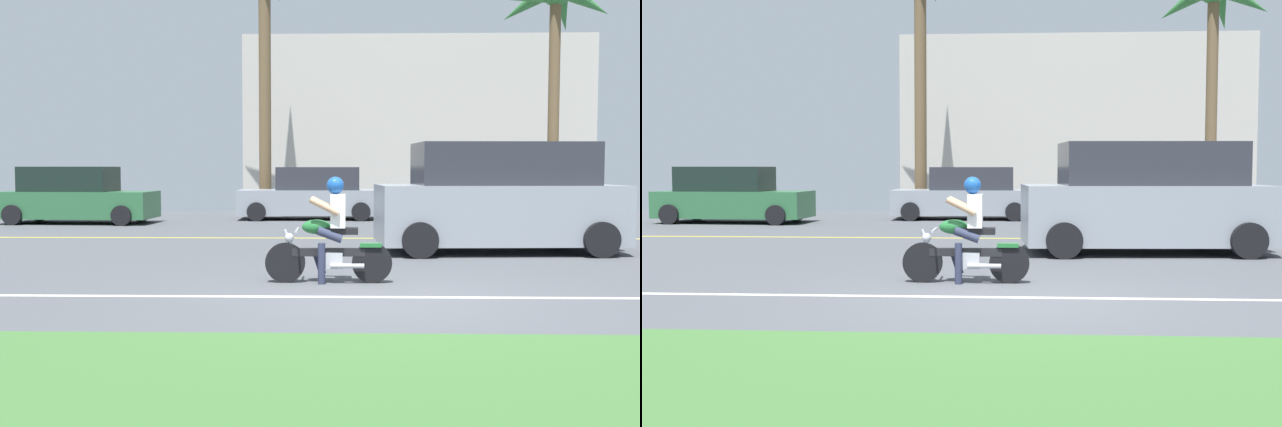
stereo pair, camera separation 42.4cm
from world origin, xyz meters
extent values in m
cube|color=#4C4F54|center=(0.00, 3.00, -0.02)|extent=(56.00, 30.00, 0.04)
cube|color=#3D6B33|center=(0.00, -4.10, 0.03)|extent=(56.00, 3.80, 0.06)
cube|color=silver|center=(0.00, 0.07, 0.00)|extent=(50.40, 0.12, 0.01)
cube|color=yellow|center=(0.00, 7.70, 0.00)|extent=(50.40, 0.12, 0.01)
cylinder|color=black|center=(-1.25, 1.22, 0.28)|extent=(0.55, 0.09, 0.55)
cylinder|color=black|center=(-0.05, 1.22, 0.28)|extent=(0.55, 0.09, 0.55)
cylinder|color=#B7BAC1|center=(-1.16, 1.22, 0.50)|extent=(0.25, 0.05, 0.48)
cube|color=black|center=(-0.65, 1.22, 0.42)|extent=(1.01, 0.10, 0.11)
cube|color=#B7BAC1|center=(-0.61, 1.22, 0.31)|extent=(0.30, 0.19, 0.22)
ellipsoid|color=#236B33|center=(-0.82, 1.22, 0.77)|extent=(0.41, 0.22, 0.20)
cube|color=black|center=(-0.47, 1.22, 0.72)|extent=(0.44, 0.20, 0.09)
cube|color=#236B33|center=(-0.07, 1.22, 0.53)|extent=(0.30, 0.15, 0.06)
cylinder|color=#B7BAC1|center=(-1.09, 1.22, 0.73)|extent=(0.04, 0.57, 0.03)
sphere|color=#B7BAC1|center=(-1.20, 1.22, 0.62)|extent=(0.13, 0.13, 0.13)
cylinder|color=#B7BAC1|center=(-0.40, 1.11, 0.25)|extent=(0.46, 0.07, 0.06)
cube|color=white|center=(-0.52, 1.22, 1.00)|extent=(0.20, 0.30, 0.46)
sphere|color=#194C9E|center=(-0.56, 1.22, 1.35)|extent=(0.24, 0.24, 0.24)
cylinder|color=#2D334C|center=(-0.63, 1.31, 0.67)|extent=(0.37, 0.12, 0.23)
cylinder|color=#2D334C|center=(-0.64, 1.13, 0.67)|extent=(0.37, 0.12, 0.23)
cylinder|color=#2D334C|center=(-0.75, 1.09, 0.28)|extent=(0.10, 0.10, 0.56)
cylinder|color=#2D334C|center=(-0.78, 1.33, 0.25)|extent=(0.19, 0.10, 0.31)
cylinder|color=tan|center=(-0.71, 1.40, 1.06)|extent=(0.42, 0.08, 0.26)
cylinder|color=tan|center=(-0.71, 1.04, 1.06)|extent=(0.42, 0.08, 0.26)
cube|color=#8C939E|center=(2.45, 5.08, 0.72)|extent=(4.55, 2.17, 1.09)
cube|color=#2D2F36|center=(2.54, 5.09, 1.66)|extent=(3.29, 1.84, 0.79)
cylinder|color=black|center=(4.00, 6.14, 0.32)|extent=(0.65, 0.25, 0.64)
cylinder|color=black|center=(0.80, 5.97, 0.32)|extent=(0.65, 0.25, 0.64)
cylinder|color=black|center=(4.10, 4.20, 0.32)|extent=(0.65, 0.25, 0.64)
cylinder|color=black|center=(0.90, 4.03, 0.32)|extent=(0.65, 0.25, 0.64)
cylinder|color=black|center=(4.77, 5.21, 0.77)|extent=(0.23, 0.59, 0.58)
cube|color=#2D663D|center=(-7.94, 12.02, 0.53)|extent=(4.38, 1.90, 0.76)
cube|color=black|center=(-8.19, 12.03, 1.26)|extent=(2.56, 1.56, 0.70)
cylinder|color=black|center=(-9.53, 11.28, 0.28)|extent=(0.57, 0.21, 0.56)
cylinder|color=black|center=(-6.44, 11.10, 0.28)|extent=(0.57, 0.21, 0.56)
cylinder|color=black|center=(-9.43, 12.93, 0.28)|extent=(0.57, 0.21, 0.56)
cylinder|color=black|center=(-6.35, 12.76, 0.28)|extent=(0.57, 0.21, 0.56)
cube|color=#8C939E|center=(-1.45, 13.86, 0.53)|extent=(4.34, 1.83, 0.75)
cube|color=#2D2F36|center=(-1.20, 13.87, 1.25)|extent=(2.53, 1.54, 0.69)
cylinder|color=black|center=(0.07, 14.75, 0.28)|extent=(0.56, 0.20, 0.56)
cylinder|color=black|center=(-3.02, 14.67, 0.28)|extent=(0.56, 0.20, 0.56)
cylinder|color=black|center=(0.12, 13.05, 0.28)|extent=(0.56, 0.20, 0.56)
cylinder|color=black|center=(-2.97, 12.96, 0.28)|extent=(0.56, 0.20, 0.56)
cube|color=silver|center=(3.85, 12.62, 0.49)|extent=(3.80, 2.03, 0.68)
cube|color=#414147|center=(3.63, 12.61, 1.15)|extent=(2.24, 1.66, 0.63)
cylinder|color=black|center=(2.60, 11.65, 0.28)|extent=(0.57, 0.22, 0.56)
cylinder|color=black|center=(5.23, 11.86, 0.28)|extent=(0.57, 0.22, 0.56)
cylinder|color=black|center=(2.46, 13.39, 0.28)|extent=(0.57, 0.22, 0.56)
cylinder|color=black|center=(5.10, 13.60, 0.28)|extent=(0.57, 0.22, 0.56)
cylinder|color=brown|center=(-2.98, 15.69, 3.99)|extent=(0.40, 0.40, 7.98)
cylinder|color=brown|center=(6.39, 15.46, 3.61)|extent=(0.36, 0.36, 7.21)
cone|color=#337538|center=(6.82, 16.27, 6.98)|extent=(1.54, 2.02, 2.02)
cone|color=#337538|center=(5.68, 16.05, 6.98)|extent=(2.12, 1.95, 1.56)
cube|color=#BCB7AD|center=(2.42, 21.00, 3.27)|extent=(13.15, 4.00, 6.53)
camera|label=1|loc=(-0.49, -9.05, 1.60)|focal=42.06mm
camera|label=2|loc=(-0.07, -9.03, 1.60)|focal=42.06mm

